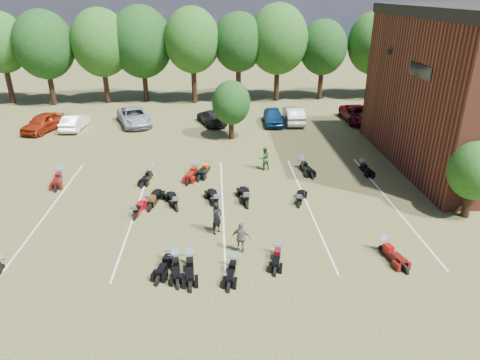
{
  "coord_description": "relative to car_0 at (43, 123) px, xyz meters",
  "views": [
    {
      "loc": [
        -3.26,
        -19.31,
        11.56
      ],
      "look_at": [
        -1.93,
        4.0,
        1.2
      ],
      "focal_mm": 32.0,
      "sensor_mm": 36.0,
      "label": 1
    }
  ],
  "objects": [
    {
      "name": "motorcycle_0",
      "position": [
        5.6,
        -21.34,
        -0.79
      ],
      "size": [
        0.8,
        2.28,
        1.26
      ],
      "primitive_type": null,
      "rotation": [
        0.0,
        0.0,
        0.04
      ],
      "color": "black",
      "rests_on": "ground"
    },
    {
      "name": "car_0",
      "position": [
        0.0,
        0.0,
        0.0
      ],
      "size": [
        3.13,
        5.0,
        1.59
      ],
      "primitive_type": "imported",
      "rotation": [
        0.0,
        0.0,
        -0.29
      ],
      "color": "maroon",
      "rests_on": "ground"
    },
    {
      "name": "motorcycle_20",
      "position": [
        25.61,
        -10.53,
        -0.79
      ],
      "size": [
        0.9,
        2.11,
        1.14
      ],
      "primitive_type": null,
      "rotation": [
        0.0,
        0.0,
        0.12
      ],
      "color": "black",
      "rests_on": "ground"
    },
    {
      "name": "car_7",
      "position": [
        29.44,
        -0.01,
        -0.13
      ],
      "size": [
        2.1,
        4.67,
        1.33
      ],
      "primitive_type": "imported",
      "rotation": [
        0.0,
        0.0,
        3.2
      ],
      "color": "#323237",
      "rests_on": "ground"
    },
    {
      "name": "motorcycle_2",
      "position": [
        14.11,
        -21.44,
        -0.79
      ],
      "size": [
        0.85,
        2.33,
        1.28
      ],
      "primitive_type": null,
      "rotation": [
        0.0,
        0.0,
        0.05
      ],
      "color": "black",
      "rests_on": "ground"
    },
    {
      "name": "parking_lines",
      "position": [
        15.72,
        -15.55,
        -0.79
      ],
      "size": [
        20.1,
        14.0,
        0.01
      ],
      "color": "silver",
      "rests_on": "ground"
    },
    {
      "name": "tree_line",
      "position": [
        17.72,
        10.45,
        5.52
      ],
      "size": [
        56.0,
        6.0,
        9.79
      ],
      "color": "black",
      "rests_on": "ground"
    },
    {
      "name": "motorcycle_8",
      "position": [
        11.53,
        -15.77,
        -0.79
      ],
      "size": [
        1.27,
        2.6,
        1.39
      ],
      "primitive_type": null,
      "rotation": [
        0.0,
        0.0,
        2.94
      ],
      "color": "black",
      "rests_on": "ground"
    },
    {
      "name": "motorcycle_6",
      "position": [
        23.37,
        -20.81,
        -0.79
      ],
      "size": [
        1.22,
        2.37,
        1.26
      ],
      "primitive_type": null,
      "rotation": [
        0.0,
        0.0,
        0.23
      ],
      "color": "#4E0D0B",
      "rests_on": "ground"
    },
    {
      "name": "motorcycle_4",
      "position": [
        16.1,
        -21.74,
        -0.79
      ],
      "size": [
        1.05,
        2.19,
        1.17
      ],
      "primitive_type": null,
      "rotation": [
        0.0,
        0.0,
        -0.19
      ],
      "color": "black",
      "rests_on": "ground"
    },
    {
      "name": "motorcycle_5",
      "position": [
        18.25,
        -20.8,
        -0.79
      ],
      "size": [
        1.1,
        2.14,
        1.14
      ],
      "primitive_type": null,
      "rotation": [
        0.0,
        0.0,
        -0.23
      ],
      "color": "black",
      "rests_on": "ground"
    },
    {
      "name": "motorcycle_3",
      "position": [
        13.16,
        -21.09,
        -0.79
      ],
      "size": [
        1.2,
        2.26,
        1.2
      ],
      "primitive_type": null,
      "rotation": [
        0.0,
        0.0,
        -0.25
      ],
      "color": "black",
      "rests_on": "ground"
    },
    {
      "name": "car_6",
      "position": [
        29.03,
        1.33,
        -0.05
      ],
      "size": [
        2.58,
        5.39,
        1.48
      ],
      "primitive_type": "imported",
      "rotation": [
        0.0,
        0.0,
        0.02
      ],
      "color": "#53040F",
      "rests_on": "ground"
    },
    {
      "name": "motorcycle_17",
      "position": [
        14.78,
        -10.07,
        -0.79
      ],
      "size": [
        1.53,
        2.64,
        1.4
      ],
      "primitive_type": null,
      "rotation": [
        0.0,
        0.0,
        -0.31
      ],
      "color": "black",
      "rests_on": "ground"
    },
    {
      "name": "motorcycle_15",
      "position": [
        13.93,
        -10.58,
        -0.79
      ],
      "size": [
        1.36,
        2.61,
        1.39
      ],
      "primitive_type": null,
      "rotation": [
        0.0,
        0.0,
        -0.24
      ],
      "color": "maroon",
      "rests_on": "ground"
    },
    {
      "name": "motorcycle_11",
      "position": [
        17.11,
        -15.71,
        -0.79
      ],
      "size": [
        0.99,
        2.55,
        1.39
      ],
      "primitive_type": null,
      "rotation": [
        0.0,
        0.0,
        3.22
      ],
      "color": "black",
      "rests_on": "ground"
    },
    {
      "name": "person_black",
      "position": [
        15.36,
        -18.57,
        0.09
      ],
      "size": [
        0.75,
        0.76,
        1.77
      ],
      "primitive_type": "imported",
      "rotation": [
        0.0,
        0.0,
        0.83
      ],
      "color": "black",
      "rests_on": "ground"
    },
    {
      "name": "car_4",
      "position": [
        20.82,
        0.98,
        -0.05
      ],
      "size": [
        1.93,
        4.43,
        1.49
      ],
      "primitive_type": "imported",
      "rotation": [
        0.0,
        0.0,
        -0.04
      ],
      "color": "navy",
      "rests_on": "ground"
    },
    {
      "name": "car_3",
      "position": [
        15.03,
        1.44,
        -0.13
      ],
      "size": [
        3.29,
        4.95,
        1.33
      ],
      "primitive_type": "imported",
      "rotation": [
        0.0,
        0.0,
        3.48
      ],
      "color": "black",
      "rests_on": "ground"
    },
    {
      "name": "motorcycle_10",
      "position": [
        15.36,
        -15.75,
        -0.79
      ],
      "size": [
        1.3,
        2.49,
        1.33
      ],
      "primitive_type": null,
      "rotation": [
        0.0,
        0.0,
        3.38
      ],
      "color": "black",
      "rests_on": "ground"
    },
    {
      "name": "car_1",
      "position": [
        2.64,
        0.43,
        -0.1
      ],
      "size": [
        1.67,
        4.29,
        1.39
      ],
      "primitive_type": "imported",
      "rotation": [
        0.0,
        0.0,
        3.09
      ],
      "color": "silver",
      "rests_on": "ground"
    },
    {
      "name": "young_tree_near_building",
      "position": [
        29.22,
        -17.55,
        1.96
      ],
      "size": [
        2.8,
        2.8,
        4.16
      ],
      "color": "black",
      "rests_on": "ground"
    },
    {
      "name": "motorcycle_9",
      "position": [
        13.02,
        -15.87,
        -0.79
      ],
      "size": [
        1.41,
        2.4,
        1.27
      ],
      "primitive_type": null,
      "rotation": [
        0.0,
        0.0,
        3.46
      ],
      "color": "black",
      "rests_on": "ground"
    },
    {
      "name": "person_grey",
      "position": [
        16.5,
        -20.42,
        0.0
      ],
      "size": [
        1.0,
        0.63,
        1.59
      ],
      "primitive_type": "imported",
      "rotation": [
        0.0,
        0.0,
        2.86
      ],
      "color": "#615953",
      "rests_on": "ground"
    },
    {
      "name": "motorcycle_14",
      "position": [
        4.97,
        -11.11,
        -0.79
      ],
      "size": [
        1.15,
        2.55,
        1.37
      ],
      "primitive_type": null,
      "rotation": [
        0.0,
        0.0,
        0.16
      ],
      "color": "#410B09",
      "rests_on": "ground"
    },
    {
      "name": "ground",
      "position": [
        18.72,
        -18.55,
        -0.79
      ],
      "size": [
        160.0,
        160.0,
        0.0
      ],
      "primitive_type": "plane",
      "color": "brown",
      "rests_on": "ground"
    },
    {
      "name": "person_green",
      "position": [
        18.75,
        -10.1,
        0.04
      ],
      "size": [
        0.97,
        0.86,
        1.67
      ],
      "primitive_type": "imported",
      "rotation": [
        0.0,
        0.0,
        3.47
      ],
      "color": "#275B22",
      "rests_on": "ground"
    },
    {
      "name": "motorcycle_12",
      "position": [
        20.19,
        -15.85,
        -0.79
      ],
      "size": [
        1.26,
        2.15,
        1.14
      ],
      "primitive_type": null,
      "rotation": [
        0.0,
        0.0,
        2.82
      ],
      "color": "black",
      "rests_on": "ground"
    },
    {
      "name": "motorcycle_19",
      "position": [
        21.46,
        -10.08,
        -0.79
      ],
      "size": [
        1.17,
        2.47,
        1.32
      ],
      "primitive_type": null,
      "rotation": [
        0.0,
        0.0,
        0.18
      ],
      "color": "black",
      "rests_on": "ground"
    },
    {
      "name": "young_tree_midfield",
      "position": [
        16.72,
        -3.05,
        2.3
      ],
      "size": [
        3.2,
        3.2,
        4.7
      ],
      "color": "black",
      "rests_on": "ground"
    },
    {
      "name": "motorcycle_1",
      "position": [
        13.45,
        -21.36,
        -0.79
      ],
      "size": [
        0.94,
        2.21,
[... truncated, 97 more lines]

